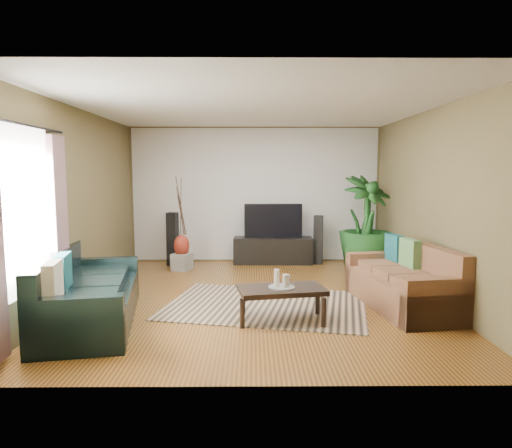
{
  "coord_description": "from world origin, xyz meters",
  "views": [
    {
      "loc": [
        -0.06,
        -6.44,
        1.81
      ],
      "look_at": [
        0.0,
        0.2,
        1.05
      ],
      "focal_mm": 32.0,
      "sensor_mm": 36.0,
      "label": 1
    }
  ],
  "objects_px": {
    "potted_plant": "(366,223)",
    "sofa_left": "(91,288)",
    "tv_stand": "(273,250)",
    "speaker_right": "(318,240)",
    "side_table": "(107,276)",
    "vase": "(182,246)",
    "pedestal": "(182,262)",
    "television": "(273,221)",
    "coffee_table": "(282,304)",
    "sofa_right": "(402,276)",
    "speaker_left": "(173,239)"
  },
  "relations": [
    {
      "from": "potted_plant",
      "to": "sofa_left",
      "type": "bearing_deg",
      "value": -143.16
    },
    {
      "from": "tv_stand",
      "to": "speaker_right",
      "type": "bearing_deg",
      "value": -2.41
    },
    {
      "from": "tv_stand",
      "to": "side_table",
      "type": "relative_size",
      "value": 3.16
    },
    {
      "from": "speaker_right",
      "to": "vase",
      "type": "relative_size",
      "value": 2.38
    },
    {
      "from": "potted_plant",
      "to": "pedestal",
      "type": "bearing_deg",
      "value": -178.49
    },
    {
      "from": "television",
      "to": "coffee_table",
      "type": "bearing_deg",
      "value": -90.93
    },
    {
      "from": "tv_stand",
      "to": "vase",
      "type": "relative_size",
      "value": 3.85
    },
    {
      "from": "pedestal",
      "to": "coffee_table",
      "type": "bearing_deg",
      "value": -60.37
    },
    {
      "from": "tv_stand",
      "to": "vase",
      "type": "bearing_deg",
      "value": -157.08
    },
    {
      "from": "sofa_left",
      "to": "television",
      "type": "distance_m",
      "value": 4.3
    },
    {
      "from": "tv_stand",
      "to": "side_table",
      "type": "height_order",
      "value": "tv_stand"
    },
    {
      "from": "vase",
      "to": "side_table",
      "type": "xyz_separation_m",
      "value": [
        -0.89,
        -1.52,
        -0.21
      ]
    },
    {
      "from": "coffee_table",
      "to": "vase",
      "type": "distance_m",
      "value": 3.36
    },
    {
      "from": "sofa_right",
      "to": "coffee_table",
      "type": "bearing_deg",
      "value": -80.49
    },
    {
      "from": "sofa_left",
      "to": "potted_plant",
      "type": "xyz_separation_m",
      "value": [
        4.04,
        3.03,
        0.45
      ]
    },
    {
      "from": "television",
      "to": "tv_stand",
      "type": "bearing_deg",
      "value": 0.0
    },
    {
      "from": "speaker_left",
      "to": "sofa_left",
      "type": "bearing_deg",
      "value": -85.06
    },
    {
      "from": "coffee_table",
      "to": "side_table",
      "type": "height_order",
      "value": "side_table"
    },
    {
      "from": "coffee_table",
      "to": "speaker_left",
      "type": "bearing_deg",
      "value": 109.0
    },
    {
      "from": "coffee_table",
      "to": "potted_plant",
      "type": "relative_size",
      "value": 0.59
    },
    {
      "from": "potted_plant",
      "to": "pedestal",
      "type": "height_order",
      "value": "potted_plant"
    },
    {
      "from": "speaker_left",
      "to": "pedestal",
      "type": "xyz_separation_m",
      "value": [
        0.24,
        -0.46,
        -0.36
      ]
    },
    {
      "from": "sofa_right",
      "to": "speaker_left",
      "type": "bearing_deg",
      "value": -137.92
    },
    {
      "from": "television",
      "to": "speaker_right",
      "type": "height_order",
      "value": "television"
    },
    {
      "from": "speaker_right",
      "to": "tv_stand",
      "type": "bearing_deg",
      "value": -171.6
    },
    {
      "from": "tv_stand",
      "to": "potted_plant",
      "type": "distance_m",
      "value": 1.88
    },
    {
      "from": "speaker_left",
      "to": "pedestal",
      "type": "height_order",
      "value": "speaker_left"
    },
    {
      "from": "side_table",
      "to": "vase",
      "type": "bearing_deg",
      "value": 59.51
    },
    {
      "from": "coffee_table",
      "to": "vase",
      "type": "height_order",
      "value": "vase"
    },
    {
      "from": "tv_stand",
      "to": "pedestal",
      "type": "xyz_separation_m",
      "value": [
        -1.71,
        -0.64,
        -0.1
      ]
    },
    {
      "from": "television",
      "to": "side_table",
      "type": "height_order",
      "value": "television"
    },
    {
      "from": "coffee_table",
      "to": "vase",
      "type": "bearing_deg",
      "value": 109.24
    },
    {
      "from": "pedestal",
      "to": "sofa_right",
      "type": "bearing_deg",
      "value": -35.48
    },
    {
      "from": "sofa_left",
      "to": "sofa_right",
      "type": "distance_m",
      "value": 3.97
    },
    {
      "from": "tv_stand",
      "to": "speaker_left",
      "type": "height_order",
      "value": "speaker_left"
    },
    {
      "from": "speaker_right",
      "to": "pedestal",
      "type": "height_order",
      "value": "speaker_right"
    },
    {
      "from": "sofa_right",
      "to": "sofa_left",
      "type": "bearing_deg",
      "value": -90.95
    },
    {
      "from": "speaker_left",
      "to": "potted_plant",
      "type": "height_order",
      "value": "potted_plant"
    },
    {
      "from": "sofa_left",
      "to": "coffee_table",
      "type": "distance_m",
      "value": 2.3
    },
    {
      "from": "sofa_right",
      "to": "tv_stand",
      "type": "bearing_deg",
      "value": -161.62
    },
    {
      "from": "sofa_left",
      "to": "pedestal",
      "type": "distance_m",
      "value": 3.02
    },
    {
      "from": "pedestal",
      "to": "vase",
      "type": "distance_m",
      "value": 0.3
    },
    {
      "from": "speaker_left",
      "to": "vase",
      "type": "xyz_separation_m",
      "value": [
        0.24,
        -0.46,
        -0.06
      ]
    },
    {
      "from": "potted_plant",
      "to": "pedestal",
      "type": "relative_size",
      "value": 5.56
    },
    {
      "from": "speaker_right",
      "to": "vase",
      "type": "distance_m",
      "value": 2.66
    },
    {
      "from": "vase",
      "to": "side_table",
      "type": "distance_m",
      "value": 1.78
    },
    {
      "from": "sofa_right",
      "to": "potted_plant",
      "type": "height_order",
      "value": "potted_plant"
    },
    {
      "from": "sofa_right",
      "to": "vase",
      "type": "height_order",
      "value": "sofa_right"
    },
    {
      "from": "television",
      "to": "side_table",
      "type": "xyz_separation_m",
      "value": [
        -2.61,
        -2.16,
        -0.61
      ]
    },
    {
      "from": "tv_stand",
      "to": "speaker_right",
      "type": "distance_m",
      "value": 0.91
    }
  ]
}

